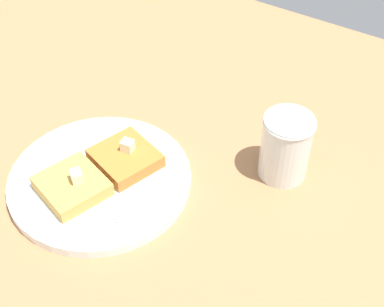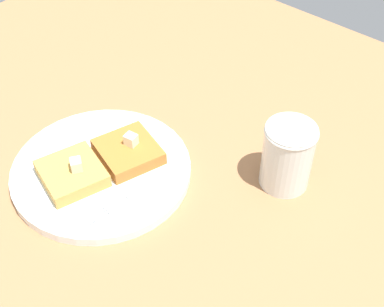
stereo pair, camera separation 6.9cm
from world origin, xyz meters
TOP-DOWN VIEW (x-y plane):
  - table_surface at (0.00, 0.00)cm, footprint 104.25×104.25cm
  - plate at (-3.31, 1.39)cm, footprint 24.20×24.20cm
  - toast_slice_left at (-7.17, 2.57)cm, footprint 9.58×9.85cm
  - toast_slice_middle at (0.54, 0.20)cm, footprint 9.58×9.85cm
  - butter_pat_primary at (-6.68, 1.91)cm, footprint 2.03×2.08cm
  - butter_pat_secondary at (1.25, 0.07)cm, footprint 1.63×1.76cm
  - fork at (-4.40, -5.66)cm, footprint 16.03×3.91cm
  - syrup_jar at (11.81, -17.97)cm, footprint 6.81×6.81cm

SIDE VIEW (x-z plane):
  - table_surface at x=0.00cm, z-range 0.00..1.99cm
  - plate at x=-3.31cm, z-range 2.09..3.42cm
  - fork at x=-4.40cm, z-range 3.32..3.68cm
  - toast_slice_left at x=-7.17cm, z-range 3.32..5.23cm
  - toast_slice_middle at x=0.54cm, z-range 3.32..5.23cm
  - butter_pat_primary at x=-6.68cm, z-range 5.23..6.79cm
  - butter_pat_secondary at x=1.25cm, z-range 5.23..6.79cm
  - syrup_jar at x=11.81cm, z-range 1.75..11.09cm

